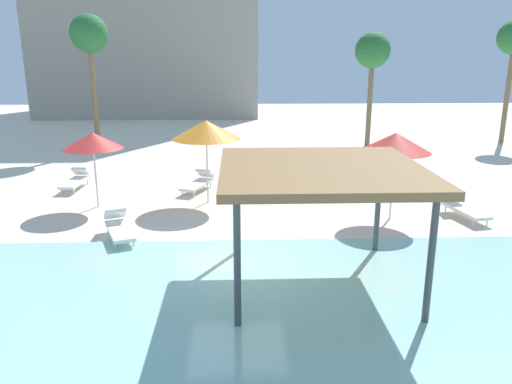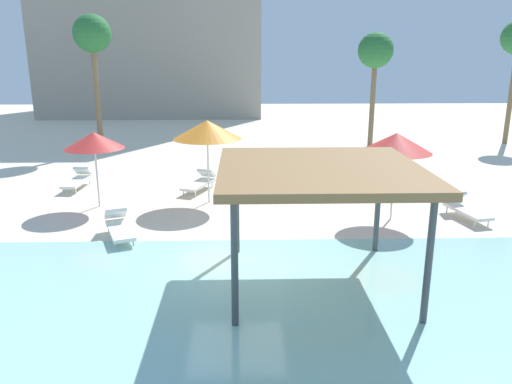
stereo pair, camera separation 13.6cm
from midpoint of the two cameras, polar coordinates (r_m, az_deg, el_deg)
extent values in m
plane|color=beige|center=(12.75, -1.96, -8.10)|extent=(80.00, 80.00, 0.00)
cylinder|color=#42474C|center=(12.91, -1.93, -1.67)|extent=(0.14, 0.14, 2.58)
cylinder|color=#42474C|center=(13.39, 13.98, -1.49)|extent=(0.14, 0.14, 2.58)
cylinder|color=#42474C|center=(9.47, -2.03, -8.30)|extent=(0.14, 0.14, 2.58)
cylinder|color=#42474C|center=(10.12, 19.43, -7.61)|extent=(0.14, 0.14, 2.58)
cube|color=olive|center=(10.91, 7.65, 2.48)|extent=(4.37, 4.37, 0.18)
cylinder|color=silver|center=(16.24, 15.55, 0.63)|extent=(0.06, 0.06, 2.16)
cone|color=red|center=(15.95, 15.91, 5.43)|extent=(2.18, 2.18, 0.60)
cylinder|color=silver|center=(17.81, -17.42, 1.55)|extent=(0.06, 0.06, 2.02)
cone|color=red|center=(17.56, -17.76, 5.63)|extent=(1.99, 1.99, 0.55)
cylinder|color=silver|center=(17.52, -5.24, 2.39)|extent=(0.06, 0.06, 2.26)
cone|color=orange|center=(17.25, -5.36, 7.09)|extent=(2.34, 2.34, 0.64)
cylinder|color=white|center=(16.91, 25.16, -3.17)|extent=(0.05, 0.05, 0.22)
cylinder|color=white|center=(16.62, 23.85, -3.33)|extent=(0.05, 0.05, 0.22)
cylinder|color=white|center=(17.99, 22.38, -1.77)|extent=(0.05, 0.05, 0.22)
cylinder|color=white|center=(17.72, 21.11, -1.89)|extent=(0.05, 0.05, 0.22)
cube|color=white|center=(17.26, 23.14, -2.01)|extent=(0.95, 1.88, 0.10)
cube|color=white|center=(17.76, 21.85, -0.47)|extent=(0.69, 0.62, 0.40)
cylinder|color=white|center=(14.11, -13.50, -5.66)|extent=(0.05, 0.05, 0.22)
cylinder|color=white|center=(14.05, -15.43, -5.89)|extent=(0.05, 0.05, 0.22)
cylinder|color=white|center=(15.45, -14.44, -3.84)|extent=(0.05, 0.05, 0.22)
cylinder|color=white|center=(15.39, -16.20, -4.04)|extent=(0.05, 0.05, 0.22)
cube|color=white|center=(14.69, -14.95, -4.23)|extent=(1.22, 1.89, 0.10)
cube|color=white|center=(15.30, -15.44, -2.38)|extent=(0.74, 0.69, 0.40)
cylinder|color=white|center=(18.48, -6.74, -0.23)|extent=(0.05, 0.05, 0.22)
cylinder|color=white|center=(18.70, -8.04, -0.08)|extent=(0.05, 0.05, 0.22)
cylinder|color=white|center=(19.72, -4.82, 0.85)|extent=(0.05, 0.05, 0.22)
cylinder|color=white|center=(19.92, -6.07, 0.97)|extent=(0.05, 0.05, 0.22)
cube|color=white|center=(19.16, -6.41, 0.86)|extent=(1.24, 1.89, 0.10)
cube|color=white|center=(19.73, -5.46, 2.14)|extent=(0.75, 0.70, 0.40)
cylinder|color=white|center=(19.90, -19.65, 0.11)|extent=(0.05, 0.05, 0.22)
cylinder|color=white|center=(20.08, -20.92, 0.12)|extent=(0.05, 0.05, 0.22)
cylinder|color=white|center=(21.20, -18.27, 1.15)|extent=(0.05, 0.05, 0.22)
cylinder|color=white|center=(21.37, -19.48, 1.15)|extent=(0.05, 0.05, 0.22)
cube|color=white|center=(20.60, -19.60, 1.08)|extent=(0.71, 1.83, 0.10)
cube|color=white|center=(21.21, -18.96, 2.31)|extent=(0.63, 0.54, 0.40)
cylinder|color=brown|center=(32.40, 27.15, 9.81)|extent=(0.28, 0.28, 5.56)
cylinder|color=brown|center=(27.79, -17.48, 10.23)|extent=(0.28, 0.28, 5.69)
sphere|color=#286B33|center=(27.71, -18.04, 16.81)|extent=(1.90, 1.90, 1.90)
cylinder|color=brown|center=(28.83, 13.25, 9.88)|extent=(0.28, 0.28, 4.87)
sphere|color=#286B33|center=(28.70, 13.61, 15.41)|extent=(1.90, 1.90, 1.90)
camera|label=1|loc=(0.07, -89.73, 0.08)|focal=35.13mm
camera|label=2|loc=(0.07, 90.27, -0.08)|focal=35.13mm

